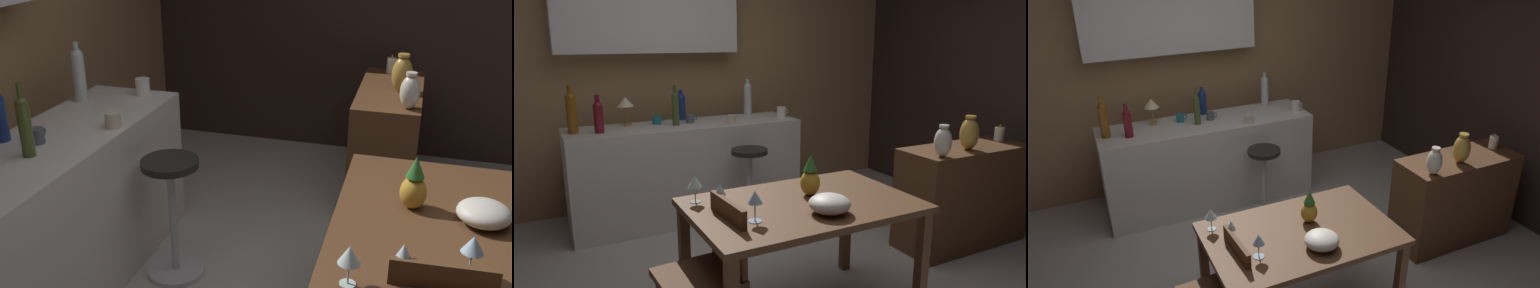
% 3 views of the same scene
% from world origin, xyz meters
% --- Properties ---
extents(ground_plane, '(9.00, 9.00, 0.00)m').
position_xyz_m(ground_plane, '(0.00, 0.00, 0.00)').
color(ground_plane, '#B7B2A8').
extents(wall_kitchen_back, '(5.20, 0.33, 2.60)m').
position_xyz_m(wall_kitchen_back, '(-0.06, 2.08, 1.41)').
color(wall_kitchen_back, '#9E7A51').
rests_on(wall_kitchen_back, ground_plane).
extents(wall_side_right, '(0.10, 4.40, 2.60)m').
position_xyz_m(wall_side_right, '(2.55, 0.30, 1.30)').
color(wall_side_right, '#33231E').
rests_on(wall_side_right, ground_plane).
extents(dining_table, '(1.30, 0.84, 0.74)m').
position_xyz_m(dining_table, '(-0.02, -0.40, 0.65)').
color(dining_table, '#56351E').
rests_on(dining_table, ground_plane).
extents(kitchen_counter, '(2.10, 0.60, 0.90)m').
position_xyz_m(kitchen_counter, '(-0.11, 1.50, 0.45)').
color(kitchen_counter, silver).
rests_on(kitchen_counter, ground_plane).
extents(sideboard_cabinet, '(1.10, 0.44, 0.82)m').
position_xyz_m(sideboard_cabinet, '(1.70, -0.10, 0.41)').
color(sideboard_cabinet, '#56351E').
rests_on(sideboard_cabinet, ground_plane).
extents(chair_near_window, '(0.42, 0.42, 0.84)m').
position_xyz_m(chair_near_window, '(-0.62, -0.44, 0.48)').
color(chair_near_window, '#56351E').
rests_on(chair_near_window, ground_plane).
extents(bar_stool, '(0.34, 0.34, 0.73)m').
position_xyz_m(bar_stool, '(0.29, 0.98, 0.39)').
color(bar_stool, '#262323').
rests_on(bar_stool, ground_plane).
extents(wine_glass_left, '(0.07, 0.07, 0.15)m').
position_xyz_m(wine_glass_left, '(-0.49, -0.29, 0.85)').
color(wine_glass_left, silver).
rests_on(wine_glass_left, dining_table).
extents(wine_glass_right, '(0.08, 0.08, 0.16)m').
position_xyz_m(wine_glass_right, '(-0.57, -0.11, 0.86)').
color(wine_glass_right, silver).
rests_on(wine_glass_right, dining_table).
extents(wine_glass_center, '(0.08, 0.08, 0.17)m').
position_xyz_m(wine_glass_center, '(-0.39, -0.53, 0.87)').
color(wine_glass_center, silver).
rests_on(wine_glass_center, dining_table).
extents(pineapple_centerpiece, '(0.12, 0.12, 0.25)m').
position_xyz_m(pineapple_centerpiece, '(0.09, -0.31, 0.85)').
color(pineapple_centerpiece, gold).
rests_on(pineapple_centerpiece, dining_table).
extents(fruit_bowl, '(0.23, 0.23, 0.10)m').
position_xyz_m(fruit_bowl, '(0.02, -0.61, 0.79)').
color(fruit_bowl, beige).
rests_on(fruit_bowl, dining_table).
extents(wine_bottle_clear, '(0.08, 0.08, 0.37)m').
position_xyz_m(wine_bottle_clear, '(0.61, 1.71, 1.08)').
color(wine_bottle_clear, silver).
rests_on(wine_bottle_clear, kitchen_counter).
extents(wine_bottle_cobalt, '(0.08, 0.08, 0.29)m').
position_xyz_m(wine_bottle_cobalt, '(-0.08, 1.73, 1.04)').
color(wine_bottle_cobalt, navy).
rests_on(wine_bottle_cobalt, kitchen_counter).
extents(wine_bottle_ruby, '(0.08, 0.08, 0.32)m').
position_xyz_m(wine_bottle_ruby, '(-0.87, 1.43, 1.05)').
color(wine_bottle_ruby, maroon).
rests_on(wine_bottle_ruby, kitchen_counter).
extents(wine_bottle_amber, '(0.08, 0.08, 0.40)m').
position_xyz_m(wine_bottle_amber, '(-1.07, 1.51, 1.09)').
color(wine_bottle_amber, '#8C5114').
rests_on(wine_bottle_amber, kitchen_counter).
extents(wine_bottle_olive, '(0.06, 0.06, 0.36)m').
position_xyz_m(wine_bottle_olive, '(-0.21, 1.47, 1.06)').
color(wine_bottle_olive, '#475623').
rests_on(wine_bottle_olive, kitchen_counter).
extents(cup_slate, '(0.11, 0.08, 0.08)m').
position_xyz_m(cup_slate, '(-0.06, 1.54, 0.94)').
color(cup_slate, '#515660').
rests_on(cup_slate, kitchen_counter).
extents(cup_white, '(0.13, 0.09, 0.10)m').
position_xyz_m(cup_white, '(0.84, 1.40, 0.95)').
color(cup_white, white).
rests_on(cup_white, kitchen_counter).
extents(cup_teal, '(0.11, 0.08, 0.08)m').
position_xyz_m(cup_teal, '(-0.35, 1.61, 0.94)').
color(cup_teal, teal).
rests_on(cup_teal, kitchen_counter).
extents(cup_cream, '(0.12, 0.08, 0.09)m').
position_xyz_m(cup_cream, '(0.25, 1.28, 0.94)').
color(cup_cream, beige).
rests_on(cup_cream, kitchen_counter).
extents(counter_lamp, '(0.14, 0.14, 0.26)m').
position_xyz_m(counter_lamp, '(-0.61, 1.65, 1.10)').
color(counter_lamp, '#A58447').
rests_on(counter_lamp, kitchen_counter).
extents(pillar_candle_tall, '(0.08, 0.08, 0.14)m').
position_xyz_m(pillar_candle_tall, '(2.13, -0.07, 0.88)').
color(pillar_candle_tall, white).
rests_on(pillar_candle_tall, sideboard_cabinet).
extents(vase_brass, '(0.14, 0.14, 0.27)m').
position_xyz_m(vase_brass, '(1.63, -0.17, 0.95)').
color(vase_brass, '#B78C38').
rests_on(vase_brass, sideboard_cabinet).
extents(vase_ceramic_ivory, '(0.13, 0.13, 0.24)m').
position_xyz_m(vase_ceramic_ivory, '(1.28, -0.23, 0.93)').
color(vase_ceramic_ivory, beige).
rests_on(vase_ceramic_ivory, sideboard_cabinet).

